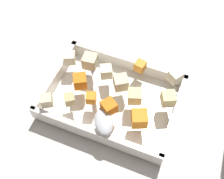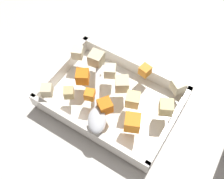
# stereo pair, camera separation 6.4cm
# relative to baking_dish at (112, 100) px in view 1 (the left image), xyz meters

# --- Properties ---
(ground_plane) EXTENTS (4.00, 4.00, 0.00)m
(ground_plane) POSITION_rel_baking_dish_xyz_m (0.01, -0.00, -0.02)
(ground_plane) COLOR beige
(baking_dish) EXTENTS (0.31, 0.23, 0.05)m
(baking_dish) POSITION_rel_baking_dish_xyz_m (0.00, 0.00, 0.00)
(baking_dish) COLOR white
(baking_dish) RESTS_ON ground_plane
(carrot_chunk_near_spoon) EXTENTS (0.04, 0.04, 0.03)m
(carrot_chunk_near_spoon) POSITION_rel_baking_dish_xyz_m (-0.08, 0.05, 0.05)
(carrot_chunk_near_spoon) COLOR orange
(carrot_chunk_near_spoon) RESTS_ON baking_dish
(carrot_chunk_heap_side) EXTENTS (0.03, 0.03, 0.02)m
(carrot_chunk_heap_side) POSITION_rel_baking_dish_xyz_m (-0.04, -0.09, 0.05)
(carrot_chunk_heap_side) COLOR orange
(carrot_chunk_heap_side) RESTS_ON baking_dish
(carrot_chunk_corner_se) EXTENTS (0.03, 0.03, 0.02)m
(carrot_chunk_corner_se) POSITION_rel_baking_dish_xyz_m (0.04, 0.04, 0.05)
(carrot_chunk_corner_se) COLOR orange
(carrot_chunk_corner_se) RESTS_ON baking_dish
(carrot_chunk_corner_ne) EXTENTS (0.04, 0.04, 0.03)m
(carrot_chunk_corner_ne) POSITION_rel_baking_dish_xyz_m (-0.01, 0.05, 0.05)
(carrot_chunk_corner_ne) COLOR orange
(carrot_chunk_corner_ne) RESTS_ON baking_dish
(carrot_chunk_heap_top) EXTENTS (0.04, 0.04, 0.03)m
(carrot_chunk_heap_top) POSITION_rel_baking_dish_xyz_m (0.08, 0.01, 0.05)
(carrot_chunk_heap_top) COLOR orange
(carrot_chunk_heap_top) RESTS_ON baking_dish
(potato_chunk_center) EXTENTS (0.03, 0.03, 0.02)m
(potato_chunk_center) POSITION_rel_baking_dish_xyz_m (0.08, 0.06, 0.05)
(potato_chunk_center) COLOR tan
(potato_chunk_center) RESTS_ON baking_dish
(potato_chunk_under_handle) EXTENTS (0.04, 0.04, 0.03)m
(potato_chunk_under_handle) POSITION_rel_baking_dish_xyz_m (-0.13, -0.02, 0.05)
(potato_chunk_under_handle) COLOR #E0CC89
(potato_chunk_under_handle) RESTS_ON baking_dish
(potato_chunk_mid_left) EXTENTS (0.04, 0.04, 0.03)m
(potato_chunk_mid_left) POSITION_rel_baking_dish_xyz_m (-0.01, -0.02, 0.05)
(potato_chunk_mid_left) COLOR beige
(potato_chunk_mid_left) RESTS_ON baking_dish
(potato_chunk_near_right) EXTENTS (0.04, 0.04, 0.03)m
(potato_chunk_near_right) POSITION_rel_baking_dish_xyz_m (-0.06, 0.00, 0.05)
(potato_chunk_near_right) COLOR #E0CC89
(potato_chunk_near_right) RESTS_ON baking_dish
(potato_chunk_near_left) EXTENTS (0.04, 0.04, 0.03)m
(potato_chunk_near_left) POSITION_rel_baking_dish_xyz_m (0.08, -0.05, 0.05)
(potato_chunk_near_left) COLOR beige
(potato_chunk_near_left) RESTS_ON baking_dish
(potato_chunk_corner_sw) EXTENTS (0.04, 0.04, 0.03)m
(potato_chunk_corner_sw) POSITION_rel_baking_dish_xyz_m (-0.13, -0.09, 0.05)
(potato_chunk_corner_sw) COLOR beige
(potato_chunk_corner_sw) RESTS_ON baking_dish
(potato_chunk_back_center) EXTENTS (0.04, 0.04, 0.03)m
(potato_chunk_back_center) POSITION_rel_baking_dish_xyz_m (0.13, -0.05, 0.05)
(potato_chunk_back_center) COLOR beige
(potato_chunk_back_center) RESTS_ON baking_dish
(potato_chunk_far_right) EXTENTS (0.04, 0.04, 0.03)m
(potato_chunk_far_right) POSITION_rel_baking_dish_xyz_m (0.03, -0.04, 0.05)
(potato_chunk_far_right) COLOR beige
(potato_chunk_far_right) RESTS_ON baking_dish
(potato_chunk_mid_right) EXTENTS (0.03, 0.03, 0.03)m
(potato_chunk_mid_right) POSITION_rel_baking_dish_xyz_m (0.13, 0.08, 0.05)
(potato_chunk_mid_right) COLOR beige
(potato_chunk_mid_right) RESTS_ON baking_dish
(serving_spoon) EXTENTS (0.14, 0.20, 0.02)m
(serving_spoon) POSITION_rel_baking_dish_xyz_m (-0.01, 0.07, 0.05)
(serving_spoon) COLOR silver
(serving_spoon) RESTS_ON baking_dish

